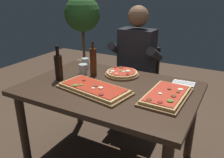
{
  "coord_description": "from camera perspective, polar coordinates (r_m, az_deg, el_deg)",
  "views": [
    {
      "loc": [
        0.87,
        -1.54,
        1.49
      ],
      "look_at": [
        0.0,
        0.05,
        0.79
      ],
      "focal_mm": 37.71,
      "sensor_mm": 36.0,
      "label": 1
    }
  ],
  "objects": [
    {
      "name": "pizza_rectangular_front",
      "position": [
        1.84,
        -4.43,
        -2.32
      ],
      "size": [
        0.63,
        0.38,
        0.05
      ],
      "color": "olive",
      "rests_on": "dining_table"
    },
    {
      "name": "potted_plant_corner",
      "position": [
        3.69,
        -7.03,
        11.68
      ],
      "size": [
        0.54,
        0.54,
        1.4
      ],
      "color": "#846042",
      "rests_on": "ground_plane"
    },
    {
      "name": "pizza_round_far",
      "position": [
        2.17,
        2.43,
        1.41
      ],
      "size": [
        0.31,
        0.31,
        0.05
      ],
      "color": "brown",
      "rests_on": "dining_table"
    },
    {
      "name": "tumbler_far_side",
      "position": [
        2.36,
        -6.47,
        3.61
      ],
      "size": [
        0.07,
        0.07,
        0.11
      ],
      "color": "silver",
      "rests_on": "dining_table"
    },
    {
      "name": "dining_table",
      "position": [
        1.96,
        -0.7,
        -4.42
      ],
      "size": [
        1.4,
        0.96,
        0.74
      ],
      "color": "#3D2B1E",
      "rests_on": "ground_plane"
    },
    {
      "name": "oil_bottle_amber",
      "position": [
        2.08,
        -12.82,
        2.92
      ],
      "size": [
        0.07,
        0.07,
        0.31
      ],
      "color": "black",
      "rests_on": "dining_table"
    },
    {
      "name": "seated_diner",
      "position": [
        2.58,
        5.58,
        4.2
      ],
      "size": [
        0.53,
        0.41,
        1.33
      ],
      "color": "#23232D",
      "rests_on": "ground_plane"
    },
    {
      "name": "pizza_rectangular_left",
      "position": [
        1.77,
        13.04,
        -3.92
      ],
      "size": [
        0.3,
        0.49,
        0.05
      ],
      "color": "brown",
      "rests_on": "dining_table"
    },
    {
      "name": "napkin_cutlery_set",
      "position": [
        2.07,
        16.96,
        -0.98
      ],
      "size": [
        0.19,
        0.12,
        0.01
      ],
      "color": "white",
      "rests_on": "dining_table"
    },
    {
      "name": "tumbler_near_camera",
      "position": [
        2.22,
        -6.99,
        2.45
      ],
      "size": [
        0.08,
        0.08,
        0.09
      ],
      "color": "silver",
      "rests_on": "dining_table"
    },
    {
      "name": "diner_chair",
      "position": [
        2.77,
        6.39,
        -0.23
      ],
      "size": [
        0.44,
        0.44,
        0.87
      ],
      "color": "black",
      "rests_on": "ground_plane"
    },
    {
      "name": "wine_bottle_dark",
      "position": [
        2.12,
        -4.58,
        4.15
      ],
      "size": [
        0.06,
        0.06,
        0.32
      ],
      "color": "#47230F",
      "rests_on": "dining_table"
    }
  ]
}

